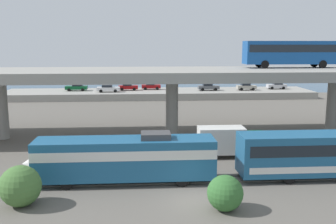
{
  "coord_description": "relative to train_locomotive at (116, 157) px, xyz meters",
  "views": [
    {
      "loc": [
        -3.75,
        -26.59,
        11.35
      ],
      "look_at": [
        -0.39,
        21.43,
        2.74
      ],
      "focal_mm": 41.32,
      "sensor_mm": 36.0,
      "label": 1
    }
  ],
  "objects": [
    {
      "name": "ground_plane",
      "position": [
        5.84,
        -4.0,
        -2.19
      ],
      "size": [
        260.0,
        260.0,
        0.0
      ],
      "primitive_type": "plane",
      "color": "#605B54"
    },
    {
      "name": "rail_strip_near",
      "position": [
        5.84,
        -0.73,
        -2.13
      ],
      "size": [
        110.0,
        0.12,
        0.12
      ],
      "primitive_type": "cube",
      "color": "#59544C",
      "rests_on": "ground_plane"
    },
    {
      "name": "rail_strip_far",
      "position": [
        5.84,
        0.73,
        -2.13
      ],
      "size": [
        110.0,
        0.12,
        0.12
      ],
      "primitive_type": "cube",
      "color": "#59544C",
      "rests_on": "ground_plane"
    },
    {
      "name": "train_locomotive",
      "position": [
        0.0,
        0.0,
        0.0
      ],
      "size": [
        15.6,
        3.04,
        4.18
      ],
      "rotation": [
        0.0,
        0.0,
        3.14
      ],
      "color": "#1E5984",
      "rests_on": "ground_plane"
    },
    {
      "name": "highway_overpass",
      "position": [
        5.84,
        16.0,
        5.2
      ],
      "size": [
        96.0,
        11.69,
        8.21
      ],
      "color": "gray",
      "rests_on": "ground_plane"
    },
    {
      "name": "transit_bus_on_overpass",
      "position": [
        21.23,
        18.08,
        8.08
      ],
      "size": [
        12.0,
        2.68,
        3.4
      ],
      "rotation": [
        0.0,
        0.0,
        3.14
      ],
      "color": "#14478C",
      "rests_on": "highway_overpass"
    },
    {
      "name": "service_truck_west",
      "position": [
        10.93,
        6.67,
        -0.56
      ],
      "size": [
        6.8,
        2.46,
        3.04
      ],
      "color": "#0C4C26",
      "rests_on": "ground_plane"
    },
    {
      "name": "pier_parking_lot",
      "position": [
        5.84,
        51.0,
        -1.49
      ],
      "size": [
        64.76,
        11.3,
        1.4
      ],
      "primitive_type": "cube",
      "color": "gray",
      "rests_on": "ground_plane"
    },
    {
      "name": "parked_car_0",
      "position": [
        -0.7,
        51.72,
        -0.02
      ],
      "size": [
        4.14,
        1.83,
        1.5
      ],
      "color": "maroon",
      "rests_on": "pier_parking_lot"
    },
    {
      "name": "parked_car_1",
      "position": [
        16.33,
        50.3,
        -0.02
      ],
      "size": [
        4.45,
        1.91,
        1.5
      ],
      "color": "#515459",
      "rests_on": "pier_parking_lot"
    },
    {
      "name": "parked_car_2",
      "position": [
        -11.5,
        51.65,
        -0.02
      ],
      "size": [
        4.55,
        1.97,
        1.5
      ],
      "rotation": [
        0.0,
        0.0,
        3.14
      ],
      "color": "#0C4C26",
      "rests_on": "pier_parking_lot"
    },
    {
      "name": "parked_car_3",
      "position": [
        24.5,
        50.25,
        -0.02
      ],
      "size": [
        4.04,
        1.96,
        1.5
      ],
      "color": "#9E998C",
      "rests_on": "pier_parking_lot"
    },
    {
      "name": "parked_car_4",
      "position": [
        -4.68,
        49.03,
        -0.02
      ],
      "size": [
        4.69,
        1.9,
        1.5
      ],
      "color": "silver",
      "rests_on": "pier_parking_lot"
    },
    {
      "name": "parked_car_5",
      "position": [
        31.75,
        51.83,
        -0.02
      ],
      "size": [
        4.1,
        1.94,
        1.5
      ],
      "rotation": [
        0.0,
        0.0,
        3.14
      ],
      "color": "#B7B7BC",
      "rests_on": "pier_parking_lot"
    },
    {
      "name": "parked_car_6",
      "position": [
        4.21,
        52.77,
        -0.02
      ],
      "size": [
        4.07,
        1.87,
        1.5
      ],
      "color": "maroon",
      "rests_on": "pier_parking_lot"
    },
    {
      "name": "harbor_water",
      "position": [
        5.84,
        74.0,
        -2.19
      ],
      "size": [
        140.0,
        36.0,
        0.01
      ],
      "primitive_type": "cube",
      "color": "#2D5170",
      "rests_on": "ground_plane"
    },
    {
      "name": "shrub_left",
      "position": [
        -6.47,
        -4.2,
        -0.73
      ],
      "size": [
        2.93,
        2.93,
        2.93
      ],
      "primitive_type": "sphere",
      "color": "#436D34",
      "rests_on": "ground_plane"
    },
    {
      "name": "shrub_right",
      "position": [
        7.73,
        -5.94,
        -0.95
      ],
      "size": [
        2.49,
        2.49,
        2.49
      ],
      "primitive_type": "sphere",
      "color": "#33672F",
      "rests_on": "ground_plane"
    }
  ]
}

